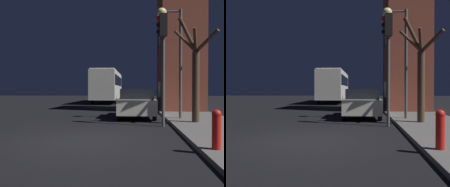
# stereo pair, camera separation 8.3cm
# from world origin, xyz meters

# --- Properties ---
(ground_plane) EXTENTS (120.00, 120.00, 0.00)m
(ground_plane) POSITION_xyz_m (0.00, 0.00, 0.00)
(ground_plane) COLOR black
(brick_building) EXTENTS (3.03, 4.58, 9.63)m
(brick_building) POSITION_xyz_m (4.70, 10.98, 4.96)
(brick_building) COLOR brown
(brick_building) RESTS_ON sidewalk
(streetlamp) EXTENTS (1.21, 0.48, 5.32)m
(streetlamp) POSITION_xyz_m (3.30, 5.07, 4.06)
(streetlamp) COLOR #4C4C4C
(streetlamp) RESTS_ON sidewalk
(traffic_light) EXTENTS (0.43, 0.24, 4.54)m
(traffic_light) POSITION_xyz_m (2.70, 3.01, 3.24)
(traffic_light) COLOR #4C4C4C
(traffic_light) RESTS_ON ground
(bare_tree) EXTENTS (1.93, 1.88, 4.39)m
(bare_tree) POSITION_xyz_m (4.14, 3.63, 2.23)
(bare_tree) COLOR #473323
(bare_tree) RESTS_ON sidewalk
(bus) EXTENTS (2.61, 11.61, 3.68)m
(bus) POSITION_xyz_m (-1.72, 22.68, 2.19)
(bus) COLOR beige
(bus) RESTS_ON ground
(car_near_lane) EXTENTS (1.87, 4.52, 1.53)m
(car_near_lane) POSITION_xyz_m (1.68, 6.39, 0.79)
(car_near_lane) COLOR beige
(car_near_lane) RESTS_ON ground
(car_mid_lane) EXTENTS (1.84, 4.11, 1.46)m
(car_mid_lane) POSITION_xyz_m (1.78, 15.13, 0.78)
(car_mid_lane) COLOR black
(car_mid_lane) RESTS_ON ground
(fire_hydrant) EXTENTS (0.21, 0.21, 0.91)m
(fire_hydrant) POSITION_xyz_m (3.46, -1.32, 0.60)
(fire_hydrant) COLOR red
(fire_hydrant) RESTS_ON sidewalk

